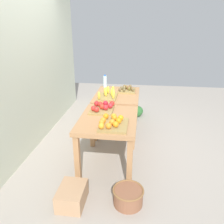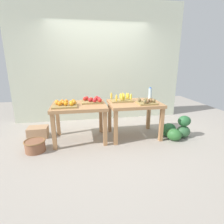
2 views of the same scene
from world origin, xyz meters
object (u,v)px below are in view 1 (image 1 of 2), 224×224
object	(u,v)px
display_table_left	(108,125)
kiwi_bin	(127,90)
display_table_right	(117,100)
apple_bin	(102,108)
banana_crate	(108,95)
watermelon_pile	(132,107)
orange_bin	(112,123)
cardboard_produce_box	(72,196)
water_bottle	(105,81)
wicker_basket	(128,196)

from	to	relation	value
display_table_left	kiwi_bin	distance (m)	1.33
display_table_right	apple_bin	size ratio (longest dim) A/B	2.54
banana_crate	watermelon_pile	world-z (taller)	banana_crate
orange_bin	kiwi_bin	size ratio (longest dim) A/B	1.23
display_table_right	watermelon_pile	distance (m)	0.99
display_table_left	orange_bin	xyz separation A→B (m)	(-0.25, -0.09, 0.15)
banana_crate	apple_bin	bearing A→B (deg)	-179.28
orange_bin	cardboard_produce_box	distance (m)	1.00
water_bottle	watermelon_pile	xyz separation A→B (m)	(0.39, -0.54, -0.69)
watermelon_pile	kiwi_bin	bearing A→B (deg)	173.46
wicker_basket	cardboard_produce_box	size ratio (longest dim) A/B	0.92
banana_crate	water_bottle	bearing A→B (deg)	13.07
wicker_basket	cardboard_produce_box	xyz separation A→B (m)	(-0.08, 0.65, 0.00)
display_table_left	cardboard_produce_box	bearing A→B (deg)	161.13
orange_bin	banana_crate	xyz separation A→B (m)	(1.13, 0.23, 0.01)
banana_crate	kiwi_bin	distance (m)	0.53
display_table_left	wicker_basket	size ratio (longest dim) A/B	2.84
display_table_left	display_table_right	bearing A→B (deg)	0.00
kiwi_bin	watermelon_pile	world-z (taller)	kiwi_bin
display_table_right	watermelon_pile	xyz separation A→B (m)	(0.84, -0.24, -0.46)
display_table_right	water_bottle	bearing A→B (deg)	33.43
apple_bin	cardboard_produce_box	world-z (taller)	apple_bin
kiwi_bin	cardboard_produce_box	world-z (taller)	kiwi_bin
banana_crate	wicker_basket	xyz separation A→B (m)	(-1.68, -0.49, -0.68)
apple_bin	wicker_basket	size ratio (longest dim) A/B	1.12
apple_bin	water_bottle	size ratio (longest dim) A/B	1.63
display_table_left	cardboard_produce_box	xyz separation A→B (m)	(-0.88, 0.30, -0.52)
cardboard_produce_box	watermelon_pile	bearing A→B (deg)	-10.76
orange_bin	cardboard_produce_box	size ratio (longest dim) A/B	1.11
kiwi_bin	water_bottle	size ratio (longest dim) A/B	1.43
display_table_right	wicker_basket	xyz separation A→B (m)	(-1.92, -0.35, -0.52)
display_table_left	watermelon_pile	xyz separation A→B (m)	(1.96, -0.24, -0.46)
display_table_left	kiwi_bin	size ratio (longest dim) A/B	2.89
banana_crate	watermelon_pile	distance (m)	1.30
display_table_right	watermelon_pile	size ratio (longest dim) A/B	1.58
water_bottle	kiwi_bin	bearing A→B (deg)	-118.80
water_bottle	wicker_basket	size ratio (longest dim) A/B	0.69
orange_bin	apple_bin	world-z (taller)	apple_bin
water_bottle	cardboard_produce_box	world-z (taller)	water_bottle
water_bottle	watermelon_pile	world-z (taller)	water_bottle
orange_bin	banana_crate	bearing A→B (deg)	11.35
apple_bin	cardboard_produce_box	bearing A→B (deg)	171.64
apple_bin	banana_crate	bearing A→B (deg)	0.72
display_table_right	banana_crate	world-z (taller)	banana_crate
kiwi_bin	wicker_basket	xyz separation A→B (m)	(-2.11, -0.18, -0.66)
display_table_right	banana_crate	size ratio (longest dim) A/B	2.34
display_table_left	watermelon_pile	distance (m)	2.03
orange_bin	kiwi_bin	xyz separation A→B (m)	(1.56, -0.08, -0.01)
banana_crate	display_table_right	bearing A→B (deg)	-30.59
display_table_left	watermelon_pile	bearing A→B (deg)	-6.97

